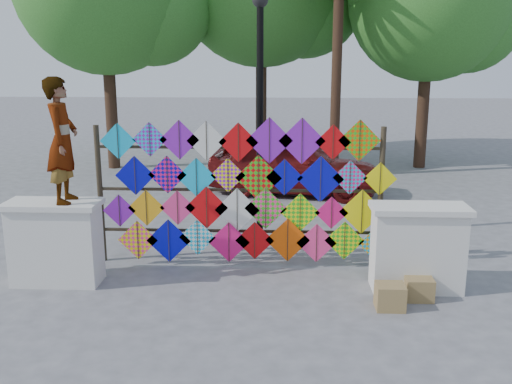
% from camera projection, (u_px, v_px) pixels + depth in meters
% --- Properties ---
extents(ground, '(80.00, 80.00, 0.00)m').
position_uv_depth(ground, '(235.00, 280.00, 8.81)').
color(ground, gray).
rests_on(ground, ground).
extents(parapet_left, '(1.40, 0.65, 1.28)m').
position_uv_depth(parapet_left, '(56.00, 242.00, 8.59)').
color(parapet_left, white).
rests_on(parapet_left, ground).
extents(parapet_right, '(1.40, 0.65, 1.28)m').
position_uv_depth(parapet_right, '(417.00, 247.00, 8.35)').
color(parapet_right, white).
rests_on(parapet_right, ground).
extents(kite_rack, '(4.95, 0.24, 2.45)m').
position_uv_depth(kite_rack, '(246.00, 194.00, 9.23)').
color(kite_rack, '#30271A').
rests_on(kite_rack, ground).
extents(tree_east, '(5.40, 4.80, 7.42)m').
position_uv_depth(tree_east, '(433.00, 0.00, 16.69)').
color(tree_east, '#3F251B').
rests_on(tree_east, ground).
extents(vendor_woman, '(0.49, 0.70, 1.82)m').
position_uv_depth(vendor_woman, '(62.00, 141.00, 8.22)').
color(vendor_woman, '#99999E').
rests_on(vendor_woman, parapet_left).
extents(sedan, '(4.48, 2.43, 1.45)m').
position_uv_depth(sedan, '(293.00, 165.00, 14.25)').
color(sedan, '#621011').
rests_on(sedan, ground).
extents(lamppost, '(0.28, 0.28, 4.46)m').
position_uv_depth(lamppost, '(260.00, 96.00, 10.12)').
color(lamppost, black).
rests_on(lamppost, ground).
extents(cardboard_box_near, '(0.39, 0.35, 0.35)m').
position_uv_depth(cardboard_box_near, '(390.00, 297.00, 7.80)').
color(cardboard_box_near, olive).
rests_on(cardboard_box_near, ground).
extents(cardboard_box_far, '(0.38, 0.35, 0.32)m').
position_uv_depth(cardboard_box_far, '(419.00, 288.00, 8.11)').
color(cardboard_box_far, olive).
rests_on(cardboard_box_far, ground).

